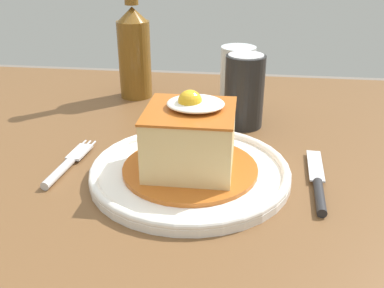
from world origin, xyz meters
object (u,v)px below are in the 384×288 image
object	(u,v)px
fork	(66,166)
knife	(318,187)
drinking_glass	(237,77)
main_plate	(190,171)
soda_can	(244,91)
beer_bottle_amber	(134,48)

from	to	relation	value
fork	knife	bearing A→B (deg)	-2.40
drinking_glass	fork	bearing A→B (deg)	-124.95
main_plate	fork	size ratio (longest dim) A/B	1.90
main_plate	knife	world-z (taller)	main_plate
fork	soda_can	xyz separation A→B (m)	(0.24, 0.19, 0.06)
fork	knife	distance (m)	0.34
main_plate	soda_can	size ratio (longest dim) A/B	2.18
knife	drinking_glass	distance (m)	0.36
main_plate	knife	xyz separation A→B (m)	(0.17, -0.02, -0.00)
beer_bottle_amber	drinking_glass	size ratio (longest dim) A/B	2.53
soda_can	beer_bottle_amber	world-z (taller)	beer_bottle_amber
knife	beer_bottle_amber	size ratio (longest dim) A/B	0.62
fork	soda_can	size ratio (longest dim) A/B	1.14
soda_can	drinking_glass	world-z (taller)	soda_can
main_plate	soda_can	bearing A→B (deg)	70.58
fork	beer_bottle_amber	world-z (taller)	beer_bottle_amber
main_plate	drinking_glass	xyz separation A→B (m)	(0.05, 0.32, 0.04)
main_plate	soda_can	xyz separation A→B (m)	(0.07, 0.19, 0.05)
main_plate	knife	size ratio (longest dim) A/B	1.63
knife	beer_bottle_amber	xyz separation A→B (m)	(-0.32, 0.33, 0.09)
main_plate	beer_bottle_amber	xyz separation A→B (m)	(-0.15, 0.32, 0.09)
beer_bottle_amber	drinking_glass	world-z (taller)	beer_bottle_amber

